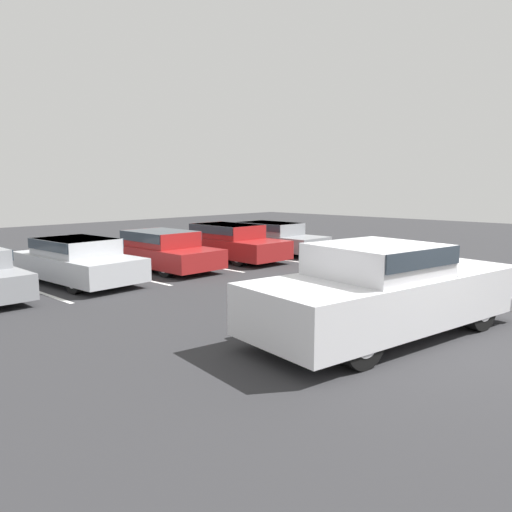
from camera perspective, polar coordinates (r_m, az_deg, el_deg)
name	(u,v)px	position (r m, az deg, el deg)	size (l,w,h in m)	color
ground_plane	(414,341)	(9.37, 17.57, -9.24)	(60.00, 60.00, 0.00)	#2D2D30
stall_stripe_b	(29,289)	(14.58, -24.51, -3.42)	(0.12, 4.82, 0.01)	white
stall_stripe_c	(123,275)	(15.84, -14.94, -2.08)	(0.12, 4.82, 0.01)	white
stall_stripe_d	(195,264)	(17.48, -6.98, -0.92)	(0.12, 4.82, 0.01)	white
stall_stripe_e	(252,256)	(19.41, -0.50, 0.04)	(0.12, 4.82, 0.01)	white
stall_stripe_f	(297,249)	(21.54, 4.76, 0.82)	(0.12, 4.82, 0.01)	white
pickup_truck	(387,289)	(9.42, 14.71, -3.65)	(5.85, 3.00, 1.70)	silver
parked_sedan_b	(77,259)	(14.83, -19.74, -0.37)	(2.01, 4.29, 1.26)	#B7BABF
parked_sedan_c	(162,249)	(16.53, -10.72, 0.80)	(1.85, 4.37, 1.26)	maroon
parked_sedan_d	(228,241)	(18.40, -3.19, 1.74)	(1.98, 4.81, 1.30)	maroon
parked_sedan_e	(271,236)	(20.46, 1.71, 2.27)	(1.80, 4.80, 1.21)	gray
wheel_stop_curb	(215,247)	(21.78, -4.72, 1.08)	(1.68, 0.20, 0.14)	#B7B2A8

